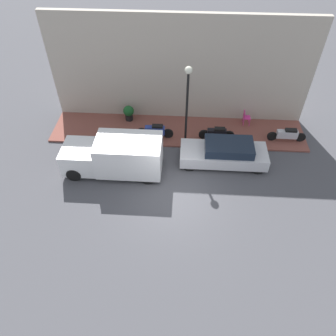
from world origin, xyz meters
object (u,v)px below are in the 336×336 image
(parked_car, at_px, (225,153))
(scooter_silver, at_px, (287,134))
(potted_plant, at_px, (129,112))
(motorcycle_blue, at_px, (155,131))
(motorcycle_black, at_px, (217,133))
(delivery_van, at_px, (114,155))
(cafe_chair, at_px, (246,117))
(streetlamp, at_px, (187,93))

(parked_car, bearing_deg, scooter_silver, -62.39)
(parked_car, height_order, potted_plant, parked_car)
(motorcycle_blue, distance_m, motorcycle_black, 3.37)
(delivery_van, relative_size, cafe_chair, 5.45)
(motorcycle_blue, bearing_deg, cafe_chair, -73.47)
(parked_car, height_order, scooter_silver, parked_car)
(scooter_silver, bearing_deg, cafe_chair, 56.91)
(delivery_van, xyz_separation_m, streetlamp, (2.33, -3.40, 2.17))
(scooter_silver, height_order, potted_plant, potted_plant)
(delivery_van, distance_m, scooter_silver, 9.32)
(delivery_van, bearing_deg, scooter_silver, -72.98)
(scooter_silver, height_order, streetlamp, streetlamp)
(streetlamp, bearing_deg, motorcycle_blue, 81.14)
(scooter_silver, xyz_separation_m, motorcycle_black, (-0.10, 3.79, -0.01))
(motorcycle_blue, bearing_deg, scooter_silver, -88.90)
(motorcycle_black, bearing_deg, cafe_chair, -49.09)
(delivery_van, height_order, scooter_silver, delivery_van)
(motorcycle_black, relative_size, streetlamp, 0.44)
(parked_car, relative_size, motorcycle_black, 2.25)
(motorcycle_blue, height_order, motorcycle_black, motorcycle_blue)
(parked_car, bearing_deg, motorcycle_blue, 65.31)
(motorcycle_blue, relative_size, streetlamp, 0.46)
(cafe_chair, bearing_deg, delivery_van, 121.01)
(delivery_van, relative_size, potted_plant, 5.25)
(potted_plant, bearing_deg, motorcycle_black, -106.50)
(scooter_silver, distance_m, potted_plant, 8.95)
(parked_car, height_order, motorcycle_blue, parked_car)
(parked_car, relative_size, delivery_van, 0.91)
(delivery_van, height_order, streetlamp, streetlamp)
(parked_car, bearing_deg, motorcycle_black, 9.99)
(parked_car, relative_size, potted_plant, 4.76)
(streetlamp, bearing_deg, scooter_silver, -85.87)
(delivery_van, xyz_separation_m, motorcycle_black, (2.62, -5.11, -0.45))
(scooter_silver, xyz_separation_m, motorcycle_blue, (-0.14, 7.16, 0.02))
(scooter_silver, bearing_deg, motorcycle_black, 91.58)
(potted_plant, bearing_deg, delivery_van, 179.22)
(delivery_van, relative_size, motorcycle_blue, 2.39)
(parked_car, xyz_separation_m, potted_plant, (3.22, 5.35, -0.00))
(streetlamp, bearing_deg, potted_plant, 61.90)
(delivery_van, xyz_separation_m, cafe_chair, (4.09, -6.80, -0.34))
(cafe_chair, bearing_deg, streetlamp, 117.41)
(parked_car, xyz_separation_m, motorcycle_black, (1.72, 0.30, -0.10))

